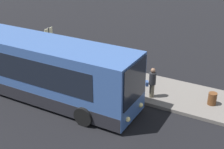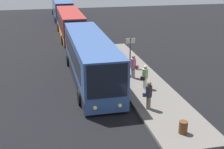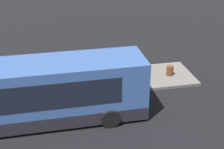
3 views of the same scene
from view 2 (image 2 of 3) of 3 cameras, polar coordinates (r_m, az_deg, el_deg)
The scene contains 11 objects.
ground at distance 22.91m, azimuth -3.31°, elevation -1.37°, with size 80.00×80.00×0.00m, color black.
platform at distance 23.59m, azimuth 4.55°, elevation -0.53°, with size 20.00×3.35×0.18m.
bus_lead at distance 22.98m, azimuth -4.05°, elevation 2.90°, with size 12.45×2.88×3.22m.
bus_second at distance 37.47m, azimuth -7.63°, elevation 9.12°, with size 11.00×2.74×2.92m.
bus_third at distance 50.86m, azimuth -9.14°, elevation 11.82°, with size 12.18×2.85×2.93m.
passenger_boarding at distance 21.12m, azimuth 6.03°, elevation -0.30°, with size 0.63×0.65×1.62m.
passenger_waiting at distance 22.96m, azimuth 3.94°, elevation 1.59°, with size 0.62×0.67×1.74m.
passenger_with_bags at distance 18.13m, azimuth 6.71°, elevation -3.62°, with size 0.63×0.55×1.69m.
suitcase at distance 23.55m, azimuth 2.89°, elevation 0.42°, with size 0.44×0.25×0.80m.
sign_post at distance 25.20m, azimuth 3.36°, elevation 4.74°, with size 0.10×0.75×2.46m.
trash_bin at distance 16.17m, azimuth 12.89°, elevation -9.39°, with size 0.44×0.44×0.65m.
Camera 2 is at (21.11, -3.41, 8.23)m, focal length 50.00 mm.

